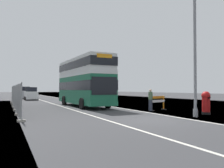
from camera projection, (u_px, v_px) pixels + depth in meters
ground at (159, 120)px, 13.30m from camera, size 140.00×280.00×0.10m
double_decker_bus at (84, 81)px, 23.14m from camera, size 2.99×10.18×4.78m
lamppost_foreground at (195, 58)px, 14.37m from camera, size 0.29×0.70×7.90m
red_pillar_postbox at (206, 102)px, 15.79m from camera, size 0.60×0.60×1.60m
roadworks_barrier at (158, 101)px, 18.91m from camera, size 1.76×0.88×1.18m
construction_site_fence at (15, 97)px, 21.41m from camera, size 0.44×20.60×2.12m
car_oncoming_near at (31, 94)px, 37.15m from camera, size 1.95×4.28×2.07m
car_receding_mid at (24, 93)px, 42.51m from camera, size 1.99×3.91×2.23m
pedestrian_at_kerb at (150, 100)px, 18.38m from camera, size 0.34×0.34×1.76m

